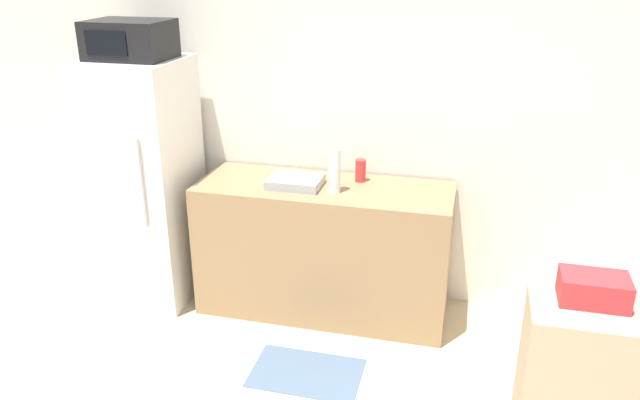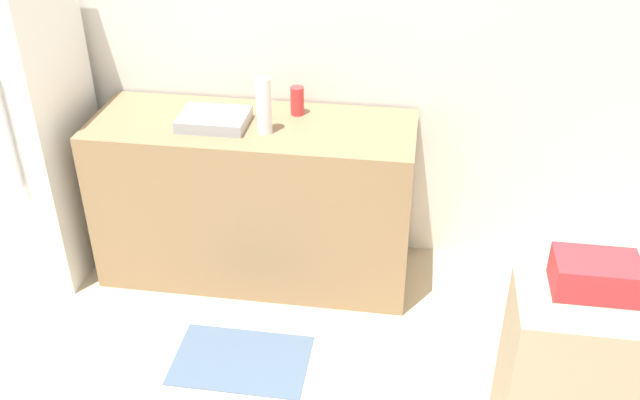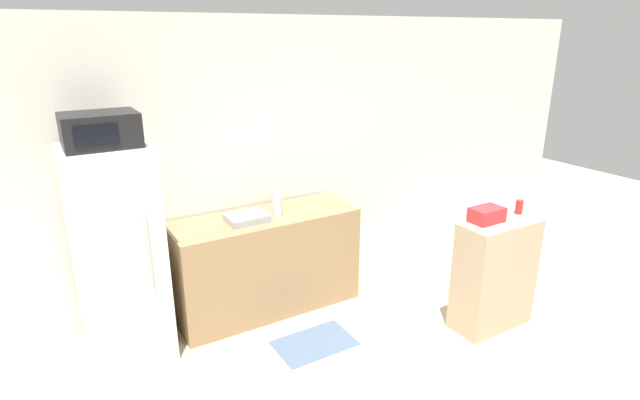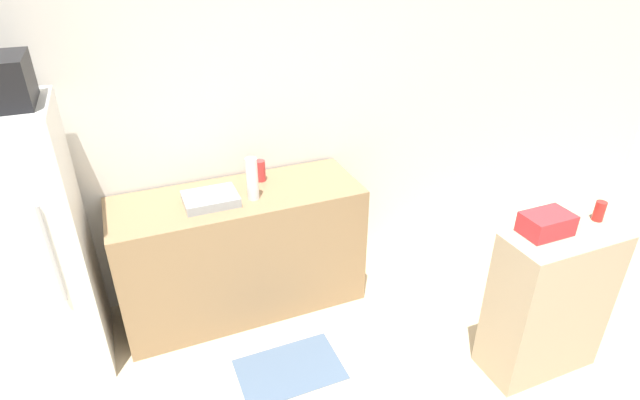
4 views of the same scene
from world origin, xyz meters
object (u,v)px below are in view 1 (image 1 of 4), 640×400
(basket, at_px, (594,289))
(bottle_tall, at_px, (335,171))
(refrigerator, at_px, (146,183))
(bottle_short, at_px, (360,170))
(microwave, at_px, (130,40))

(basket, bearing_deg, bottle_tall, 140.39)
(refrigerator, xyz_separation_m, bottle_short, (1.46, 0.22, 0.14))
(microwave, relative_size, basket, 1.83)
(refrigerator, relative_size, bottle_short, 11.29)
(refrigerator, bearing_deg, bottle_tall, -0.62)
(microwave, relative_size, bottle_tall, 1.76)
(refrigerator, xyz_separation_m, bottle_tall, (1.34, -0.01, 0.21))
(bottle_tall, height_order, basket, bottle_tall)
(basket, bearing_deg, bottle_short, 132.27)
(bottle_tall, distance_m, bottle_short, 0.28)
(bottle_short, bearing_deg, refrigerator, -171.27)
(refrigerator, distance_m, microwave, 0.96)
(microwave, distance_m, bottle_short, 1.69)
(bottle_tall, xyz_separation_m, bottle_short, (0.12, 0.24, -0.07))
(refrigerator, height_order, bottle_short, refrigerator)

